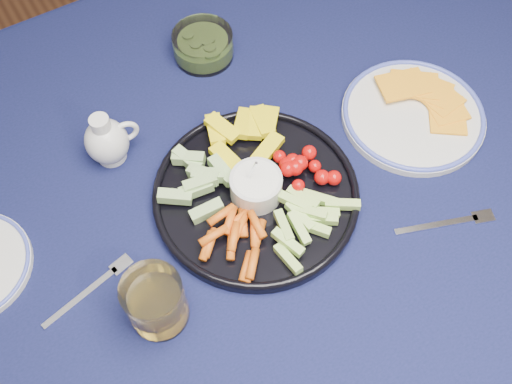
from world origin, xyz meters
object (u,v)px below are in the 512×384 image
dining_table (212,211)px  juice_tumbler (156,303)px  creamer_pitcher (107,141)px  cheese_plate (414,113)px  pickle_bowl (203,46)px  crudite_platter (255,192)px

dining_table → juice_tumbler: 0.26m
creamer_pitcher → cheese_plate: (0.49, -0.20, -0.03)m
pickle_bowl → cheese_plate: size_ratio=0.45×
creamer_pitcher → juice_tumbler: same height
crudite_platter → juice_tumbler: bearing=-156.2°
creamer_pitcher → juice_tumbler: (-0.05, -0.29, 0.00)m
crudite_platter → cheese_plate: crudite_platter is taller
dining_table → crudite_platter: (0.05, -0.06, 0.11)m
dining_table → pickle_bowl: pickle_bowl is taller
dining_table → pickle_bowl: 0.32m
crudite_platter → creamer_pitcher: (-0.16, 0.20, 0.02)m
juice_tumbler → creamer_pitcher: bearing=79.5°
juice_tumbler → crudite_platter: bearing=23.8°
crudite_platter → cheese_plate: (0.33, -0.00, -0.01)m
dining_table → juice_tumbler: bearing=-136.7°
crudite_platter → creamer_pitcher: crudite_platter is taller
crudite_platter → cheese_plate: bearing=-0.7°
cheese_plate → juice_tumbler: 0.55m
pickle_bowl → crudite_platter: bearing=-104.2°
crudite_platter → pickle_bowl: 0.33m
crudite_platter → cheese_plate: size_ratio=1.33×
creamer_pitcher → juice_tumbler: 0.30m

